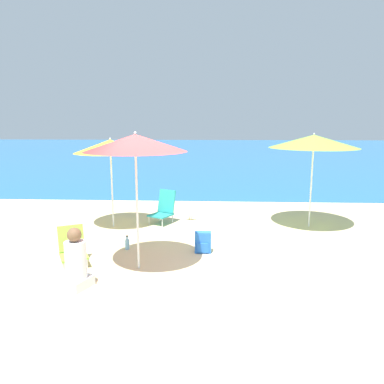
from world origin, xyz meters
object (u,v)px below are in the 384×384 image
beach_chair_lime (73,247)px  backpack_blue (203,242)px  beach_chair_teal (164,208)px  seagull (191,214)px  beach_umbrella_lime (314,141)px  beach_umbrella_yellow (110,146)px  person_seated_near (76,263)px  water_bottle (127,244)px  beach_umbrella_red (135,143)px

beach_chair_lime → backpack_blue: beach_chair_lime is taller
beach_chair_teal → seagull: bearing=52.6°
backpack_blue → seagull: bearing=98.8°
beach_chair_lime → beach_umbrella_lime: bearing=0.7°
beach_umbrella_yellow → beach_umbrella_lime: beach_umbrella_lime is taller
person_seated_near → water_bottle: 1.80m
beach_umbrella_lime → person_seated_near: size_ratio=2.36×
seagull → beach_umbrella_lime: bearing=-9.4°
beach_chair_teal → water_bottle: bearing=-75.3°
beach_umbrella_yellow → backpack_blue: 3.25m
beach_chair_lime → seagull: size_ratio=2.67×
beach_umbrella_red → backpack_blue: bearing=37.9°
beach_umbrella_lime → beach_chair_lime: (-4.76, -2.60, -1.73)m
beach_chair_teal → beach_chair_lime: bearing=-86.5°
beach_umbrella_lime → beach_umbrella_yellow: bearing=-177.2°
water_bottle → beach_umbrella_lime: bearing=24.7°
beach_umbrella_yellow → person_seated_near: 3.68m
beach_umbrella_lime → beach_chair_teal: size_ratio=2.74×
beach_umbrella_red → backpack_blue: size_ratio=5.70×
seagull → beach_chair_teal: bearing=-155.3°
beach_umbrella_red → beach_chair_lime: (-1.20, 0.16, -1.83)m
beach_umbrella_red → beach_umbrella_yellow: bearing=113.5°
beach_umbrella_yellow → seagull: size_ratio=7.81×
beach_chair_lime → water_bottle: bearing=16.5°
seagull → beach_umbrella_yellow: bearing=-158.8°
backpack_blue → seagull: backpack_blue is taller
beach_chair_teal → person_seated_near: size_ratio=0.86×
beach_umbrella_red → seagull: bearing=77.7°
beach_chair_teal → beach_umbrella_yellow: bearing=-133.0°
beach_umbrella_red → beach_chair_teal: size_ratio=2.87×
beach_umbrella_lime → beach_chair_teal: (-3.50, 0.18, -1.64)m
beach_chair_teal → water_bottle: 2.07m
beach_chair_teal → person_seated_near: bearing=-74.8°
beach_umbrella_yellow → water_bottle: (0.69, -1.60, -1.80)m
beach_umbrella_yellow → beach_chair_teal: size_ratio=2.61×
backpack_blue → beach_umbrella_red: bearing=-142.1°
backpack_blue → seagull: size_ratio=1.50×
person_seated_near → beach_chair_lime: bearing=136.9°
beach_umbrella_yellow → beach_umbrella_red: size_ratio=0.91×
beach_chair_teal → beach_chair_lime: size_ratio=1.12×
person_seated_near → water_bottle: size_ratio=3.38×
beach_umbrella_red → beach_chair_teal: bearing=88.8°
beach_umbrella_yellow → beach_umbrella_lime: size_ratio=0.95×
beach_chair_teal → backpack_blue: beach_chair_teal is taller
person_seated_near → water_bottle: (0.37, 1.74, -0.28)m
beach_umbrella_red → seagull: 3.86m
person_seated_near → beach_umbrella_lime: bearing=62.9°
backpack_blue → water_bottle: bearing=176.3°
beach_umbrella_lime → backpack_blue: beach_umbrella_lime is taller
beach_umbrella_lime → seagull: bearing=170.6°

